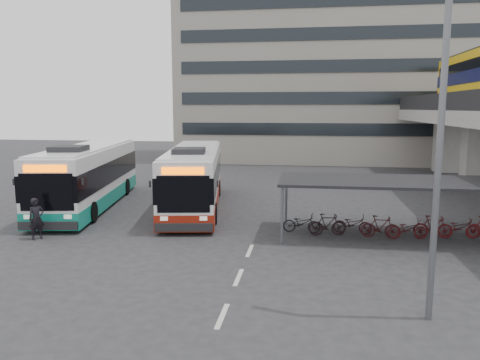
# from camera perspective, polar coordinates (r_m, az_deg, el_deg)

# --- Properties ---
(ground) EXTENTS (120.00, 120.00, 0.00)m
(ground) POSITION_cam_1_polar(r_m,az_deg,el_deg) (19.35, -6.25, -8.25)
(ground) COLOR #28282B
(ground) RESTS_ON ground
(bike_shelter) EXTENTS (10.00, 4.00, 2.54)m
(bike_shelter) POSITION_cam_1_polar(r_m,az_deg,el_deg) (21.66, 18.15, -3.25)
(bike_shelter) COLOR #595B60
(bike_shelter) RESTS_ON ground
(office_block) EXTENTS (30.00, 15.00, 25.00)m
(office_block) POSITION_cam_1_polar(r_m,az_deg,el_deg) (54.34, 10.04, 15.88)
(office_block) COLOR gray
(office_block) RESTS_ON ground
(road_markings) EXTENTS (0.15, 7.60, 0.01)m
(road_markings) POSITION_cam_1_polar(r_m,az_deg,el_deg) (16.08, -0.18, -11.77)
(road_markings) COLOR beige
(road_markings) RESTS_ON ground
(bus_main) EXTENTS (4.70, 12.69, 3.67)m
(bus_main) POSITION_cam_1_polar(r_m,az_deg,el_deg) (26.73, -5.58, 0.25)
(bus_main) COLOR white
(bus_main) RESTS_ON ground
(bus_teal) EXTENTS (4.82, 12.99, 3.76)m
(bus_teal) POSITION_cam_1_polar(r_m,az_deg,el_deg) (28.35, -17.89, 0.43)
(bus_teal) COLOR white
(bus_teal) RESTS_ON ground
(pedestrian) EXTENTS (0.76, 0.79, 1.82)m
(pedestrian) POSITION_cam_1_polar(r_m,az_deg,el_deg) (22.09, -23.56, -4.35)
(pedestrian) COLOR black
(pedestrian) RESTS_ON ground
(lamp_post) EXTENTS (1.51, 0.56, 8.71)m
(lamp_post) POSITION_cam_1_polar(r_m,az_deg,el_deg) (12.98, 22.73, 5.10)
(lamp_post) COLOR #595B60
(lamp_post) RESTS_ON ground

